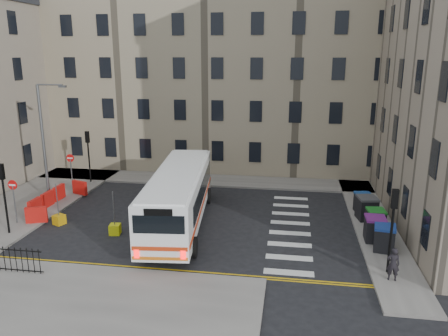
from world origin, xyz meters
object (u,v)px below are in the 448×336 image
(streetlamp, at_px, (43,141))
(wheelie_bin_a, at_px, (384,238))
(wheelie_bin_e, at_px, (363,203))
(wheelie_bin_b, at_px, (375,229))
(wheelie_bin_d, at_px, (367,208))
(bollard_yellow, at_px, (59,220))
(bus, at_px, (179,195))
(wheelie_bin_c, at_px, (375,220))
(bollard_chevron, at_px, (115,229))
(pedestrian, at_px, (393,264))

(streetlamp, xyz_separation_m, wheelie_bin_a, (21.88, -4.99, -3.51))
(streetlamp, relative_size, wheelie_bin_e, 6.32)
(wheelie_bin_a, bearing_deg, wheelie_bin_b, 114.01)
(wheelie_bin_d, bearing_deg, wheelie_bin_a, -96.47)
(wheelie_bin_e, height_order, bollard_yellow, wheelie_bin_e)
(bus, xyz_separation_m, wheelie_bin_a, (11.55, -2.03, -1.09))
(streetlamp, distance_m, wheelie_bin_b, 22.21)
(wheelie_bin_e, bearing_deg, wheelie_bin_c, -93.70)
(wheelie_bin_d, relative_size, bollard_yellow, 2.45)
(wheelie_bin_d, height_order, wheelie_bin_e, wheelie_bin_d)
(bus, height_order, bollard_yellow, bus)
(wheelie_bin_e, height_order, bollard_chevron, wheelie_bin_e)
(wheelie_bin_a, relative_size, pedestrian, 0.87)
(wheelie_bin_a, relative_size, wheelie_bin_b, 1.01)
(wheelie_bin_a, xyz_separation_m, wheelie_bin_b, (-0.28, 1.14, 0.01))
(wheelie_bin_d, distance_m, pedestrian, 7.68)
(pedestrian, bearing_deg, wheelie_bin_e, -85.50)
(wheelie_bin_b, height_order, bollard_yellow, wheelie_bin_b)
(pedestrian, bearing_deg, streetlamp, -16.48)
(bus, relative_size, bollard_chevron, 20.75)
(bollard_yellow, bearing_deg, pedestrian, -12.77)
(streetlamp, distance_m, wheelie_bin_d, 21.94)
(wheelie_bin_c, height_order, bollard_yellow, wheelie_bin_c)
(wheelie_bin_a, relative_size, bollard_chevron, 2.30)
(wheelie_bin_d, distance_m, wheelie_bin_e, 1.22)
(wheelie_bin_d, bearing_deg, wheelie_bin_b, -100.46)
(wheelie_bin_c, bearing_deg, bollard_yellow, 179.95)
(wheelie_bin_e, bearing_deg, wheelie_bin_a, -96.46)
(wheelie_bin_a, height_order, wheelie_bin_e, wheelie_bin_a)
(streetlamp, relative_size, pedestrian, 5.14)
(wheelie_bin_c, height_order, wheelie_bin_d, wheelie_bin_d)
(wheelie_bin_e, bearing_deg, bollard_yellow, -174.97)
(bollard_yellow, relative_size, bollard_chevron, 1.00)
(wheelie_bin_c, xyz_separation_m, wheelie_bin_d, (-0.24, 1.73, 0.10))
(streetlamp, height_order, wheelie_bin_d, streetlamp)
(wheelie_bin_b, height_order, bollard_chevron, wheelie_bin_b)
(wheelie_bin_d, bearing_deg, bollard_yellow, -178.77)
(bollard_chevron, bearing_deg, wheelie_bin_e, 20.88)
(pedestrian, distance_m, bollard_yellow, 19.13)
(streetlamp, relative_size, wheelie_bin_b, 5.96)
(streetlamp, xyz_separation_m, bus, (10.33, -2.96, -2.42))
(bus, bearing_deg, wheelie_bin_d, 6.00)
(streetlamp, relative_size, wheelie_bin_c, 6.51)
(wheelie_bin_c, bearing_deg, bus, 178.05)
(bus, xyz_separation_m, wheelie_bin_d, (11.33, 2.40, -1.04))
(bus, height_order, wheelie_bin_d, bus)
(bollard_yellow, height_order, bollard_chevron, same)
(pedestrian, xyz_separation_m, bollard_chevron, (-14.66, 3.32, -0.64))
(wheelie_bin_c, distance_m, wheelie_bin_e, 2.96)
(streetlamp, relative_size, wheelie_bin_a, 5.90)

